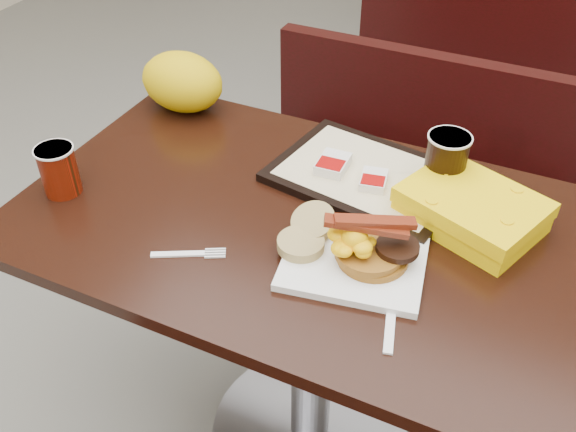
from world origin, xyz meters
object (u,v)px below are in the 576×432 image
at_px(tray, 368,177).
at_px(paper_bag, 182,82).
at_px(table_near, 313,345).
at_px(pancake_stack, 373,253).
at_px(knife, 391,310).
at_px(clamshell, 472,210).
at_px(bench_near_n, 402,189).
at_px(coffee_cup_near, 59,170).
at_px(bench_far_s, 482,43).
at_px(platter, 353,264).
at_px(coffee_cup_far, 446,161).
at_px(fork, 178,254).
at_px(hashbrown_sleeve_right, 374,180).
at_px(hashbrown_sleeve_left, 333,164).

relative_size(tray, paper_bag, 1.86).
relative_size(table_near, pancake_stack, 9.28).
distance_m(knife, clamshell, 0.29).
distance_m(table_near, bench_near_n, 0.70).
bearing_deg(paper_bag, coffee_cup_near, -95.87).
xyz_separation_m(bench_far_s, tray, (0.04, -1.72, 0.40)).
distance_m(table_near, coffee_cup_near, 0.69).
distance_m(platter, tray, 0.27).
xyz_separation_m(coffee_cup_near, knife, (0.72, -0.03, -0.05)).
bearing_deg(paper_bag, coffee_cup_far, -5.82).
distance_m(platter, paper_bag, 0.69).
relative_size(platter, tray, 0.65).
height_order(fork, tray, tray).
height_order(hashbrown_sleeve_right, clamshell, clamshell).
height_order(bench_far_s, tray, tray).
bearing_deg(tray, knife, -54.83).
distance_m(hashbrown_sleeve_right, clamshell, 0.21).
xyz_separation_m(coffee_cup_near, coffee_cup_far, (0.71, 0.34, 0.02)).
xyz_separation_m(fork, knife, (0.40, 0.04, 0.00)).
relative_size(table_near, platter, 4.75).
height_order(bench_far_s, pancake_stack, pancake_stack).
relative_size(coffee_cup_near, tray, 0.27).
bearing_deg(knife, hashbrown_sleeve_right, -169.85).
relative_size(platter, hashbrown_sleeve_right, 3.56).
relative_size(coffee_cup_near, knife, 0.56).
distance_m(fork, tray, 0.44).
bearing_deg(coffee_cup_far, bench_near_n, 111.23).
xyz_separation_m(pancake_stack, fork, (-0.33, -0.13, -0.03)).
distance_m(bench_near_n, knife, 0.97).
distance_m(knife, coffee_cup_far, 0.37).
bearing_deg(knife, coffee_cup_far, 167.35).
bearing_deg(bench_near_n, paper_bag, -138.23).
relative_size(bench_far_s, tray, 2.57).
relative_size(bench_far_s, pancake_stack, 7.73).
bearing_deg(bench_far_s, tray, -88.61).
xyz_separation_m(platter, coffee_cup_near, (-0.63, -0.04, 0.05)).
distance_m(table_near, clamshell, 0.51).
relative_size(coffee_cup_near, clamshell, 0.42).
relative_size(bench_near_n, tray, 2.57).
height_order(pancake_stack, tray, pancake_stack).
bearing_deg(coffee_cup_far, clamshell, -46.27).
relative_size(table_near, hashbrown_sleeve_right, 16.92).
xyz_separation_m(table_near, coffee_cup_far, (0.19, 0.20, 0.45)).
relative_size(fork, paper_bag, 0.66).
bearing_deg(table_near, platter, -39.31).
bearing_deg(hashbrown_sleeve_left, coffee_cup_far, 8.42).
bearing_deg(clamshell, bench_far_s, 120.03).
bearing_deg(tray, table_near, -93.94).
distance_m(pancake_stack, knife, 0.12).
height_order(bench_near_n, coffee_cup_near, coffee_cup_near).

